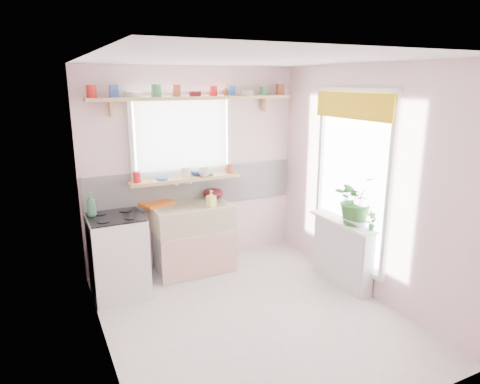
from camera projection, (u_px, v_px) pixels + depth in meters
name	position (u px, v px, depth m)	size (l,w,h in m)	color
room	(268.00, 164.00, 5.04)	(3.20, 3.20, 3.20)	white
sink_unit	(192.00, 238.00, 5.31)	(0.95, 0.65, 1.11)	white
cooker	(118.00, 256.00, 4.68)	(0.58, 0.58, 0.93)	white
radiator_ledge	(342.00, 251.00, 4.98)	(0.22, 0.95, 0.78)	white
windowsill	(186.00, 179.00, 5.29)	(1.40, 0.22, 0.04)	tan
pine_shelf	(195.00, 98.00, 5.10)	(2.52, 0.24, 0.04)	tan
shelf_crockery	(195.00, 91.00, 5.08)	(2.47, 0.11, 0.12)	red
sill_crockery	(186.00, 173.00, 5.27)	(1.35, 0.11, 0.12)	red
dish_tray	(157.00, 203.00, 5.22)	(0.36, 0.27, 0.04)	orange
colander	(213.00, 193.00, 5.53)	(0.27, 0.27, 0.12)	#590F19
jade_plant	(356.00, 199.00, 4.71)	(0.50, 0.43, 0.55)	#2F6829
fruit_bowl	(357.00, 221.00, 4.73)	(0.30, 0.30, 0.07)	silver
herb_pot	(372.00, 221.00, 4.52)	(0.11, 0.08, 0.21)	#2D7130
soap_bottle_sink	(211.00, 198.00, 5.13)	(0.09, 0.09, 0.20)	#F0F66D
sill_cup	(204.00, 172.00, 5.31)	(0.14, 0.14, 0.11)	silver
sill_bowl	(198.00, 173.00, 5.41)	(0.20, 0.20, 0.06)	#374BB3
shelf_vase	(227.00, 90.00, 5.32)	(0.14, 0.14, 0.14)	#984D2E
cooker_bottle	(91.00, 204.00, 4.55)	(0.10, 0.10, 0.26)	#3A7450
fruit	(357.00, 216.00, 4.73)	(0.20, 0.14, 0.10)	orange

